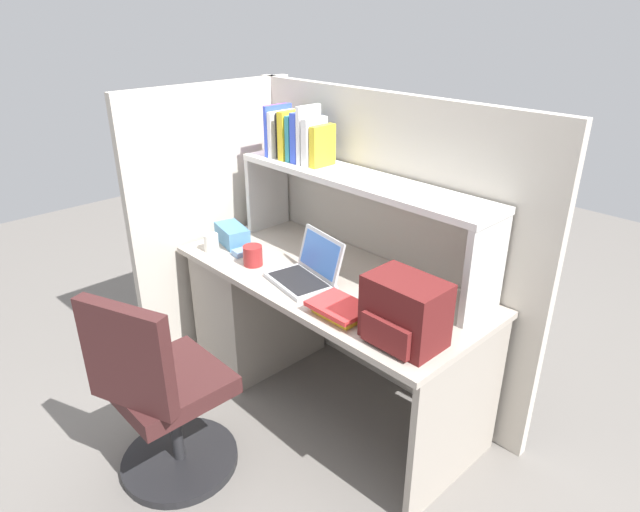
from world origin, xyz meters
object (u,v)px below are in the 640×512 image
at_px(tissue_box, 232,235).
at_px(computer_mouse, 243,252).
at_px(snack_canister, 253,256).
at_px(laptop, 308,271).
at_px(paper_cup, 211,243).
at_px(office_chair, 162,402).
at_px(backpack, 404,312).

bearing_deg(tissue_box, computer_mouse, -3.40).
bearing_deg(snack_canister, laptop, 13.91).
height_order(laptop, computer_mouse, laptop).
xyz_separation_m(laptop, paper_cup, (-0.61, -0.13, -0.00)).
relative_size(laptop, snack_canister, 3.47).
bearing_deg(office_chair, paper_cup, -71.31).
relative_size(paper_cup, tissue_box, 0.42).
xyz_separation_m(paper_cup, snack_canister, (0.29, 0.05, 0.00)).
height_order(laptop, office_chair, laptop).
relative_size(computer_mouse, paper_cup, 1.13).
xyz_separation_m(backpack, paper_cup, (-1.23, -0.06, -0.08)).
relative_size(laptop, computer_mouse, 3.36).
bearing_deg(computer_mouse, laptop, 11.35).
xyz_separation_m(paper_cup, office_chair, (0.52, -0.62, -0.38)).
bearing_deg(tissue_box, laptop, 12.66).
bearing_deg(backpack, snack_canister, -179.80).
distance_m(computer_mouse, paper_cup, 0.18).
height_order(backpack, snack_canister, backpack).
relative_size(backpack, office_chair, 0.32).
xyz_separation_m(backpack, tissue_box, (-1.24, 0.08, -0.08)).
distance_m(tissue_box, office_chair, 1.00).
xyz_separation_m(paper_cup, tissue_box, (-0.00, 0.14, 0.00)).
distance_m(backpack, paper_cup, 1.24).
bearing_deg(laptop, computer_mouse, -174.60).
xyz_separation_m(laptop, office_chair, (-0.08, -0.75, -0.39)).
relative_size(laptop, office_chair, 0.38).
bearing_deg(backpack, tissue_box, 176.31).
xyz_separation_m(computer_mouse, tissue_box, (-0.16, 0.05, 0.03)).
relative_size(laptop, tissue_box, 1.59).
distance_m(paper_cup, office_chair, 0.90).
bearing_deg(paper_cup, computer_mouse, 30.02).
xyz_separation_m(tissue_box, office_chair, (0.53, -0.76, -0.39)).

